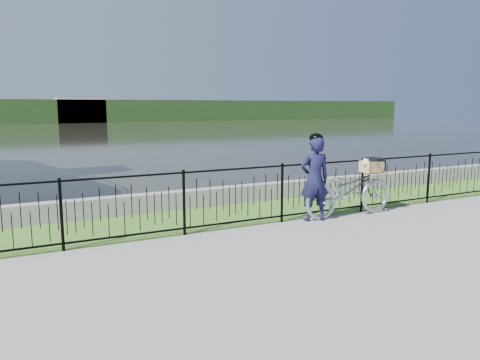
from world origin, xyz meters
TOP-DOWN VIEW (x-y plane):
  - ground at (0.00, 0.00)m, footprint 120.00×120.00m
  - grass_strip at (0.00, 2.60)m, footprint 60.00×2.00m
  - water at (0.00, 33.00)m, footprint 120.00×120.00m
  - quay_wall at (0.00, 3.60)m, footprint 60.00×0.30m
  - fence at (0.00, 1.60)m, footprint 14.00×0.06m
  - far_treeline at (0.00, 60.00)m, footprint 120.00×6.00m
  - far_building_right at (6.00, 58.50)m, footprint 6.00×3.00m
  - bicycle_rig at (2.48, 1.40)m, footprint 2.12×0.74m
  - cyclist at (1.63, 1.42)m, footprint 0.67×0.51m

SIDE VIEW (x-z plane):
  - ground at x=0.00m, z-range 0.00..0.00m
  - water at x=0.00m, z-range 0.00..0.00m
  - grass_strip at x=0.00m, z-range 0.00..0.01m
  - quay_wall at x=0.00m, z-range 0.00..0.40m
  - bicycle_rig at x=2.48m, z-range -0.03..1.16m
  - fence at x=0.00m, z-range 0.00..1.15m
  - cyclist at x=1.63m, z-range -0.01..1.70m
  - far_treeline at x=0.00m, z-range 0.00..3.00m
  - far_building_right at x=6.00m, z-range 0.00..3.20m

